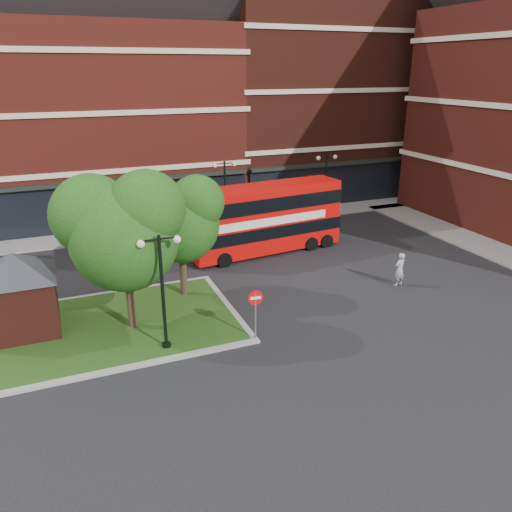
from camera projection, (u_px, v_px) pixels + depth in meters
name	position (u px, v px, depth m)	size (l,w,h in m)	color
ground	(288.00, 327.00, 22.52)	(120.00, 120.00, 0.00)	black
pavement_far	(192.00, 226.00, 36.79)	(44.00, 3.00, 0.12)	slate
terrace_far_left	(60.00, 123.00, 38.01)	(26.00, 12.00, 14.00)	maroon
terrace_far_right	(315.00, 103.00, 45.41)	(18.00, 12.00, 16.00)	#471911
traffic_island	(98.00, 329.00, 22.27)	(12.60, 7.60, 0.15)	gray
kiosk	(16.00, 284.00, 21.28)	(6.51, 6.51, 3.60)	#471911
tree_island_west	(121.00, 227.00, 20.72)	(5.40, 4.71, 7.21)	#2D2116
tree_island_east	(178.00, 216.00, 24.14)	(4.46, 3.90, 6.29)	#2D2116
lamp_island	(162.00, 287.00, 19.75)	(1.72, 0.36, 5.00)	black
lamp_far_left	(225.00, 192.00, 34.78)	(1.72, 0.36, 5.00)	black
lamp_far_right	(326.00, 183.00, 37.60)	(1.72, 0.36, 5.00)	black
bus	(265.00, 214.00, 30.90)	(10.05, 3.25, 3.77)	red
woman	(400.00, 269.00, 26.58)	(0.67, 0.44, 1.83)	#99999C
car_silver	(113.00, 228.00, 34.15)	(1.57, 3.89, 1.33)	#9EA1A5
car_white	(285.00, 215.00, 37.18)	(1.40, 4.00, 1.32)	white
no_entry_sign	(255.00, 305.00, 20.86)	(0.65, 0.14, 2.35)	slate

